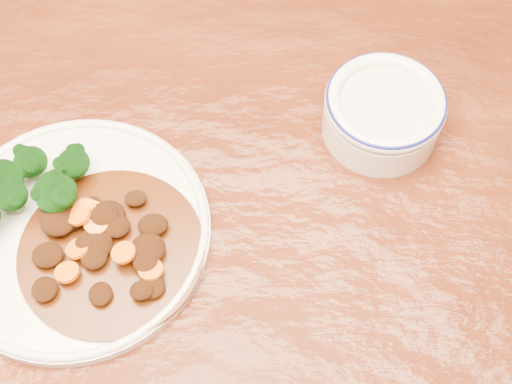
{
  "coord_description": "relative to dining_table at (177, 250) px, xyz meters",
  "views": [
    {
      "loc": [
        0.06,
        -0.37,
        1.44
      ],
      "look_at": [
        0.1,
        0.01,
        0.77
      ],
      "focal_mm": 50.0,
      "sensor_mm": 36.0,
      "label": 1
    }
  ],
  "objects": [
    {
      "name": "broccoli_florets",
      "position": [
        -0.15,
        0.03,
        0.12
      ],
      "size": [
        0.14,
        0.11,
        0.05
      ],
      "color": "#628B48",
      "rests_on": "dinner_plate"
    },
    {
      "name": "dining_table",
      "position": [
        0.0,
        0.0,
        0.0
      ],
      "size": [
        1.59,
        1.06,
        0.75
      ],
      "rotation": [
        0.0,
        0.0,
        -0.11
      ],
      "color": "#5C2510",
      "rests_on": "ground"
    },
    {
      "name": "mince_stew",
      "position": [
        -0.07,
        -0.03,
        0.1
      ],
      "size": [
        0.2,
        0.2,
        0.03
      ],
      "color": "#4E2108",
      "rests_on": "dinner_plate"
    },
    {
      "name": "dinner_plate",
      "position": [
        -0.1,
        -0.01,
        0.09
      ],
      "size": [
        0.29,
        0.29,
        0.02
      ],
      "rotation": [
        0.0,
        0.0,
        -0.25
      ],
      "color": "white",
      "rests_on": "dining_table"
    },
    {
      "name": "dip_bowl",
      "position": [
        0.25,
        0.09,
        0.11
      ],
      "size": [
        0.14,
        0.14,
        0.06
      ],
      "rotation": [
        0.0,
        0.0,
        0.04
      ],
      "color": "white",
      "rests_on": "dining_table"
    }
  ]
}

